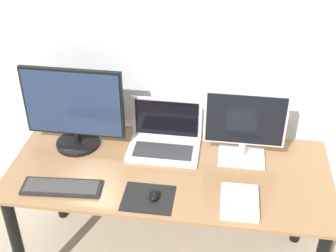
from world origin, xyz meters
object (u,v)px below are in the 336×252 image
Objects in this scene: monitor_right at (244,126)px; mouse at (154,195)px; monitor_left at (74,110)px; laptop at (165,137)px; keyboard at (62,187)px; book at (239,202)px.

monitor_right reaches higher than mouse.
laptop is (0.47, 0.05, -0.16)m from monitor_left.
mouse is at bearing -88.38° from laptop.
keyboard is (-0.85, -0.36, -0.19)m from monitor_right.
mouse is 0.39m from book.
monitor_right is at bearing -0.00° from monitor_left.
monitor_right reaches higher than keyboard.
monitor_right is at bearing 23.11° from keyboard.
laptop reaches higher than keyboard.
monitor_left is at bearing 180.00° from monitor_right.
mouse is at bearing -1.23° from keyboard.
book is (0.84, 0.01, 0.01)m from keyboard.
laptop is 0.60m from keyboard.
mouse is 0.32× the size of book.
laptop is 0.97× the size of keyboard.
book is (-0.00, -0.35, -0.19)m from monitor_right.
book is (0.39, 0.02, -0.01)m from mouse.
keyboard is 5.40× the size of mouse.
book is at bearing -90.60° from monitor_right.
monitor_right is 0.40m from book.
mouse reaches higher than book.
keyboard is at bearing -136.89° from laptop.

